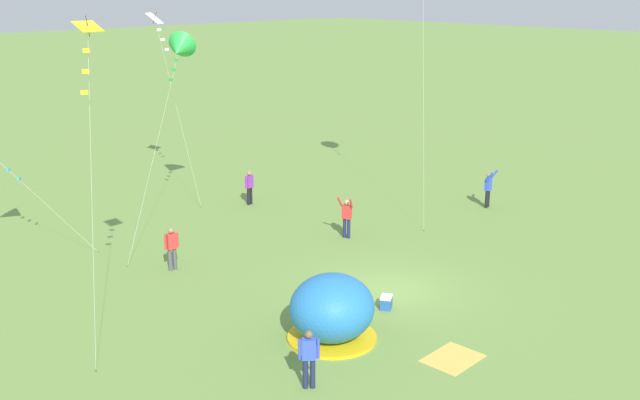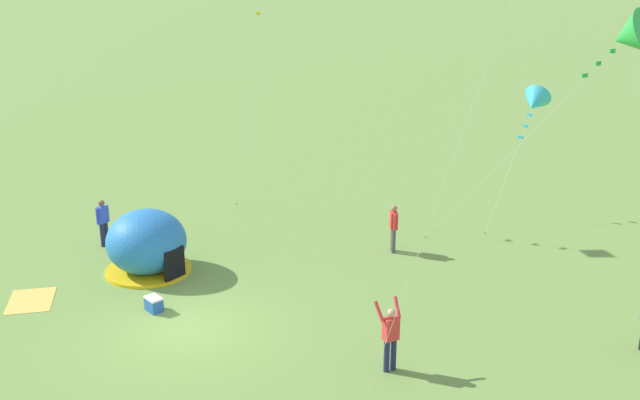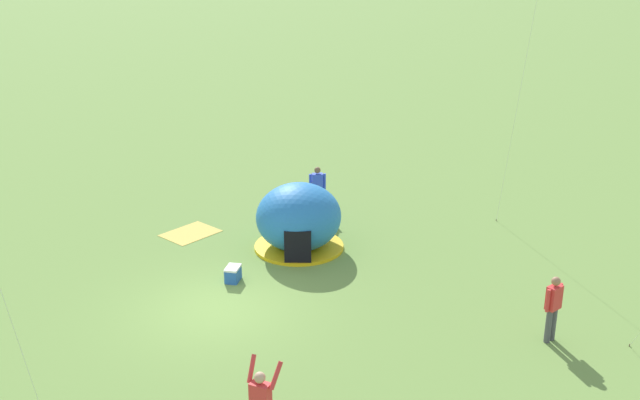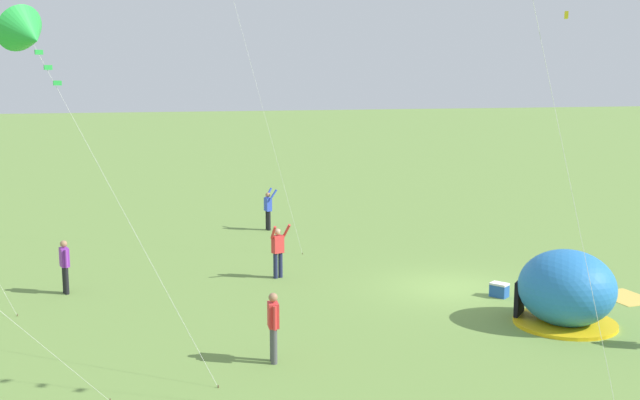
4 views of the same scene
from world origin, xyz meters
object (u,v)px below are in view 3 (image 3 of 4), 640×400
at_px(person_with_toddler, 317,188).
at_px(person_watching_sky, 553,306).
at_px(popup_tent, 299,218).
at_px(cooler_box, 233,274).

bearing_deg(person_with_toddler, person_watching_sky, 77.37).
xyz_separation_m(popup_tent, person_watching_sky, (-0.30, 8.39, -0.03)).
height_order(popup_tent, cooler_box, popup_tent).
bearing_deg(popup_tent, person_with_toddler, -147.09).
xyz_separation_m(popup_tent, person_with_toddler, (-2.55, -1.65, -0.03)).
bearing_deg(person_watching_sky, person_with_toddler, -102.63).
relative_size(popup_tent, person_watching_sky, 1.63).
distance_m(popup_tent, person_with_toddler, 3.03).
relative_size(popup_tent, cooler_box, 4.36).
height_order(popup_tent, person_watching_sky, popup_tent).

